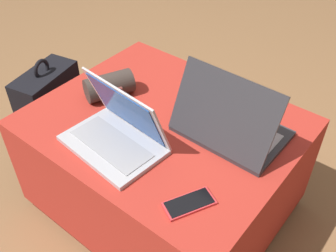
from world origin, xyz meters
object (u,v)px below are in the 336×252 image
object	(u,v)px
cell_phone	(189,203)
backpack	(52,118)
wrist_brace	(109,86)
laptop_near	(117,133)
laptop_far	(229,125)

from	to	relation	value
cell_phone	backpack	distance (m)	0.94
cell_phone	backpack	size ratio (longest dim) A/B	0.30
wrist_brace	cell_phone	bearing A→B (deg)	-22.93
laptop_near	wrist_brace	world-z (taller)	laptop_near
laptop_near	laptop_far	xyz separation A→B (m)	(0.27, 0.26, 0.00)
laptop_far	backpack	size ratio (longest dim) A/B	0.67
cell_phone	wrist_brace	xyz separation A→B (m)	(-0.55, 0.23, 0.04)
laptop_far	cell_phone	size ratio (longest dim) A/B	2.21
laptop_near	backpack	distance (m)	0.63
wrist_brace	laptop_near	bearing A→B (deg)	-39.29
backpack	wrist_brace	xyz separation A→B (m)	(0.34, 0.07, 0.29)
laptop_near	backpack	world-z (taller)	laptop_near
backpack	wrist_brace	size ratio (longest dim) A/B	2.65
laptop_near	wrist_brace	size ratio (longest dim) A/B	1.70
laptop_near	wrist_brace	xyz separation A→B (m)	(-0.21, 0.18, -0.00)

